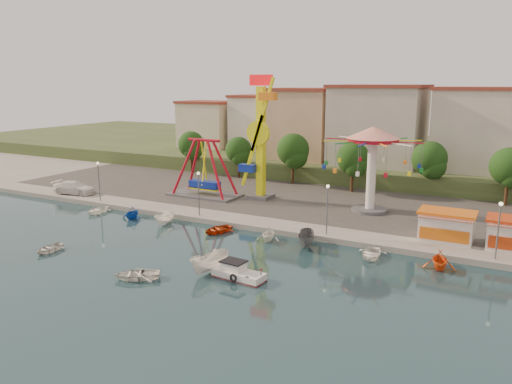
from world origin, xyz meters
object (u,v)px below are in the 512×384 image
Objects in this scene: van at (74,188)px; cabin_motorboat at (238,274)px; skiff at (210,263)px; kamikaze_tower at (261,140)px; wave_swinger at (373,150)px; rowboat_a at (49,248)px; pirate_ship_ride at (204,169)px.

cabin_motorboat is at bearing -123.14° from van.
van is at bearing 165.51° from skiff.
kamikaze_tower is at bearing 118.20° from cabin_motorboat.
wave_swinger is at bearing 85.20° from cabin_motorboat.
rowboat_a is at bearing -160.44° from skiff.
pirate_ship_ride reaches higher than cabin_motorboat.
pirate_ship_ride reaches higher than skiff.
rowboat_a is at bearing -148.51° from van.
cabin_motorboat is at bearing -99.69° from wave_swinger.
pirate_ship_ride is at bearing 134.60° from skiff.
cabin_motorboat is (18.43, -22.67, -3.97)m from pirate_ship_ride.
rowboat_a is at bearing -130.84° from wave_swinger.
kamikaze_tower is at bearing 117.53° from skiff.
skiff is at bearing -124.70° from van.
pirate_ship_ride is 25.74m from rowboat_a.
wave_swinger is 26.51m from cabin_motorboat.
wave_swinger reaches higher than cabin_motorboat.
rowboat_a is 0.70× the size of skiff.
kamikaze_tower is at bearing -178.87° from wave_swinger.
rowboat_a is (-1.25, -25.38, -4.07)m from pirate_ship_ride.
pirate_ship_ride is 2.13× the size of cabin_motorboat.
van reaches higher than cabin_motorboat.
van is at bearing -165.82° from wave_swinger.
van is (-39.73, -10.04, -6.69)m from wave_swinger.
rowboat_a is (-23.95, -27.70, -7.87)m from wave_swinger.
pirate_ship_ride is 2.25× the size of skiff.
wave_swinger is 2.47× the size of cabin_motorboat.
pirate_ship_ride is 3.20× the size of rowboat_a.
pirate_ship_ride reaches higher than van.
cabin_motorboat is 38.50m from van.
pirate_ship_ride is 0.86× the size of wave_swinger.
van is at bearing -158.56° from kamikaze_tower.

